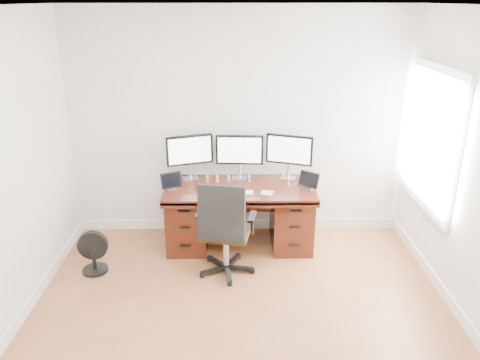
{
  "coord_description": "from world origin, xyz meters",
  "views": [
    {
      "loc": [
        -0.05,
        -3.12,
        2.75
      ],
      "look_at": [
        0.0,
        1.5,
        0.95
      ],
      "focal_mm": 35.0,
      "sensor_mm": 36.0,
      "label": 1
    }
  ],
  "objects_px": {
    "desk": "(240,213)",
    "keyboard": "(241,192)",
    "office_chair": "(225,244)",
    "monitor_center": "(239,151)",
    "floor_fan": "(93,253)"
  },
  "relations": [
    {
      "from": "floor_fan",
      "to": "monitor_center",
      "type": "bearing_deg",
      "value": 25.23
    },
    {
      "from": "desk",
      "to": "office_chair",
      "type": "xyz_separation_m",
      "value": [
        -0.16,
        -0.65,
        -0.05
      ]
    },
    {
      "from": "desk",
      "to": "keyboard",
      "type": "distance_m",
      "value": 0.41
    },
    {
      "from": "office_chair",
      "to": "floor_fan",
      "type": "height_order",
      "value": "office_chair"
    },
    {
      "from": "office_chair",
      "to": "keyboard",
      "type": "relative_size",
      "value": 4.07
    },
    {
      "from": "floor_fan",
      "to": "monitor_center",
      "type": "relative_size",
      "value": 0.85
    },
    {
      "from": "desk",
      "to": "keyboard",
      "type": "relative_size",
      "value": 6.47
    },
    {
      "from": "desk",
      "to": "office_chair",
      "type": "distance_m",
      "value": 0.67
    },
    {
      "from": "desk",
      "to": "monitor_center",
      "type": "height_order",
      "value": "monitor_center"
    },
    {
      "from": "floor_fan",
      "to": "monitor_center",
      "type": "xyz_separation_m",
      "value": [
        1.56,
        0.83,
        0.86
      ]
    },
    {
      "from": "office_chair",
      "to": "desk",
      "type": "bearing_deg",
      "value": 86.26
    },
    {
      "from": "desk",
      "to": "office_chair",
      "type": "bearing_deg",
      "value": -103.77
    },
    {
      "from": "office_chair",
      "to": "floor_fan",
      "type": "distance_m",
      "value": 1.41
    },
    {
      "from": "keyboard",
      "to": "floor_fan",
      "type": "bearing_deg",
      "value": -157.92
    },
    {
      "from": "monitor_center",
      "to": "office_chair",
      "type": "bearing_deg",
      "value": -97.05
    }
  ]
}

